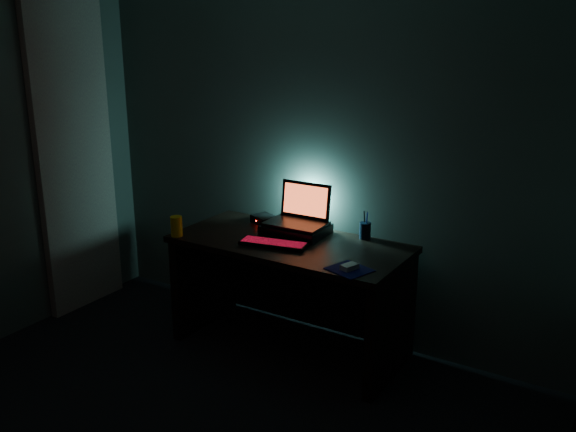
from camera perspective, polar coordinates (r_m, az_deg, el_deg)
The scene contains 11 objects.
room at distance 2.73m, azimuth -17.94°, elevation -1.76°, with size 3.50×4.00×2.50m.
desk at distance 4.19m, azimuth 0.55°, elevation -5.38°, with size 1.50×0.70×0.75m.
curtain at distance 4.91m, azimuth -18.43°, elevation 5.09°, with size 0.06×0.65×2.30m, color beige.
riser at distance 4.20m, azimuth 0.72°, elevation -1.19°, with size 0.40×0.30×0.06m, color black.
laptop at distance 4.21m, azimuth 1.06°, elevation 0.16°, with size 0.39×0.29×0.26m.
keyboard at distance 3.98m, azimuth -1.30°, elevation -2.47°, with size 0.44×0.22×0.03m.
mousepad at distance 3.62m, azimuth 5.48°, elevation -4.76°, with size 0.22×0.20×0.00m, color #0B1252.
mouse at distance 3.61m, azimuth 5.49°, elevation -4.51°, with size 0.06×0.10×0.03m, color #949499.
pen_cup at distance 4.13m, azimuth 6.86°, elevation -1.29°, with size 0.07×0.07×0.11m, color black.
juice_glass at distance 4.20m, azimuth -9.89°, elevation -0.90°, with size 0.08×0.08×0.13m, color gold.
router at distance 4.42m, azimuth -2.14°, elevation -0.29°, with size 0.19×0.18×0.05m.
Camera 1 is at (2.01, -1.65, 2.09)m, focal length 40.00 mm.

